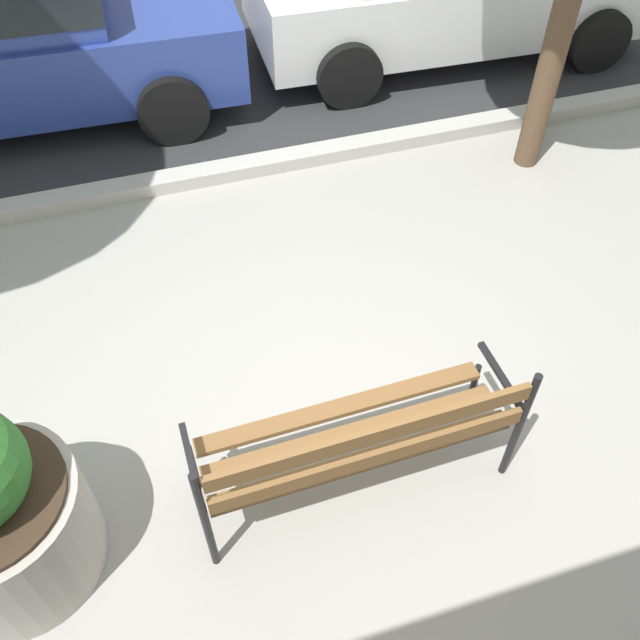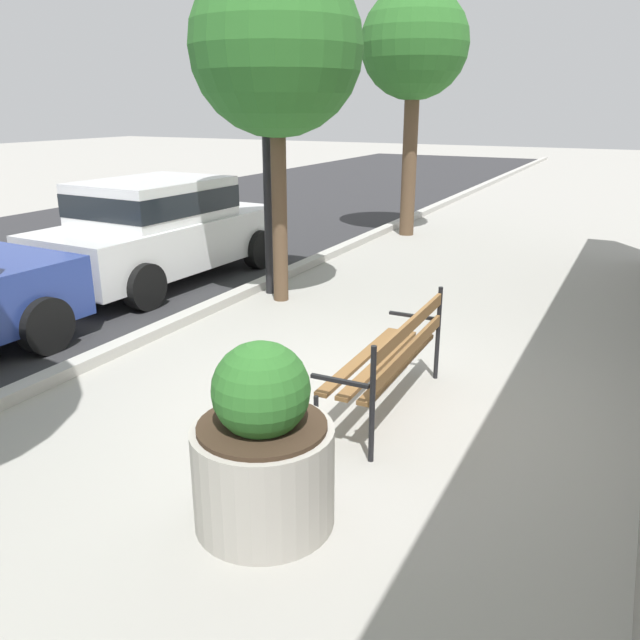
{
  "view_description": "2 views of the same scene",
  "coord_description": "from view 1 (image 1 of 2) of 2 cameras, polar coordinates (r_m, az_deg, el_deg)",
  "views": [
    {
      "loc": [
        -0.77,
        -2.1,
        3.73
      ],
      "look_at": [
        0.01,
        0.41,
        0.75
      ],
      "focal_mm": 38.82,
      "sensor_mm": 36.0,
      "label": 1
    },
    {
      "loc": [
        -4.89,
        -2.1,
        2.61
      ],
      "look_at": [
        0.01,
        0.41,
        0.75
      ],
      "focal_mm": 35.86,
      "sensor_mm": 36.0,
      "label": 2
    }
  ],
  "objects": [
    {
      "name": "curb_stone",
      "position": [
        6.25,
        -7.05,
        12.23
      ],
      "size": [
        60.0,
        0.2,
        0.12
      ],
      "primitive_type": "cube",
      "color": "#B2AFA8",
      "rests_on": "ground"
    },
    {
      "name": "ground_plane",
      "position": [
        4.35,
        1.48,
        -10.5
      ],
      "size": [
        80.0,
        80.0,
        0.0
      ],
      "primitive_type": "plane",
      "color": "#9E9B93"
    },
    {
      "name": "park_bench",
      "position": [
        3.75,
        3.3,
        -9.9
      ],
      "size": [
        1.81,
        0.57,
        0.95
      ],
      "color": "brown",
      "rests_on": "ground"
    }
  ]
}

